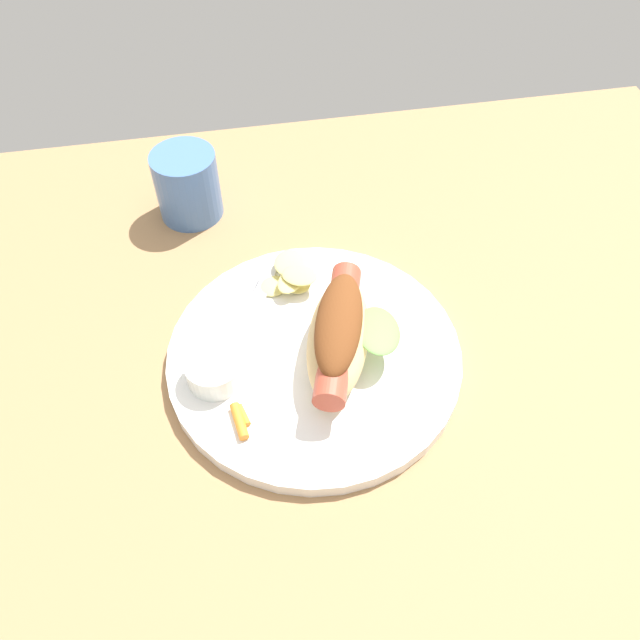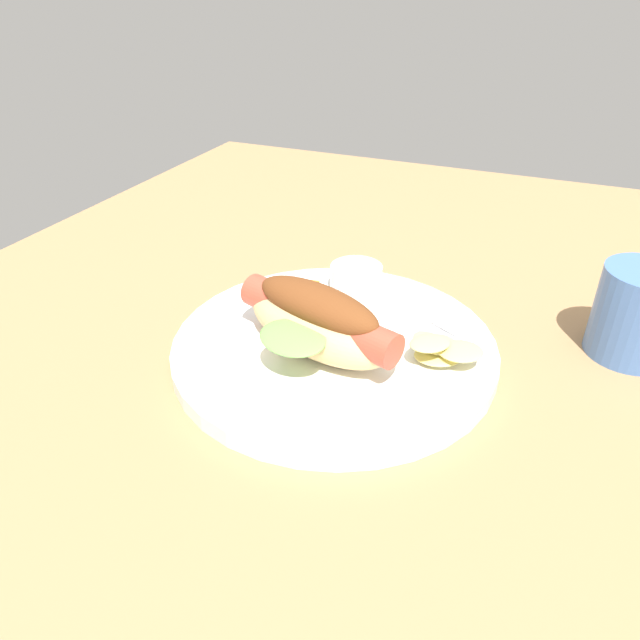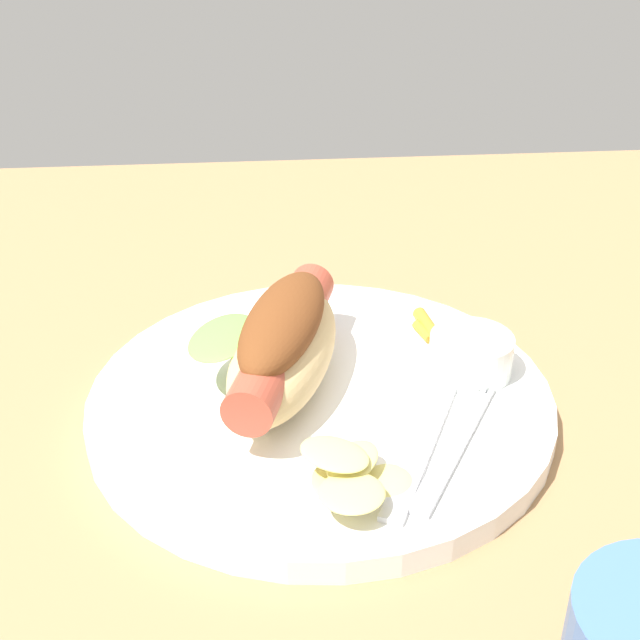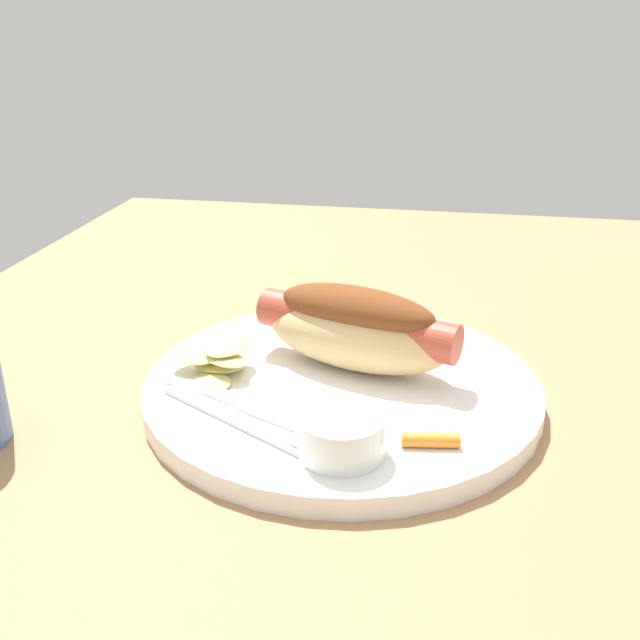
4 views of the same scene
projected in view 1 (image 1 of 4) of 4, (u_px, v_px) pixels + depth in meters
ground_plane at (297, 392)px, 65.09cm from camera, size 120.00×90.00×1.80cm
plate at (314, 356)px, 65.84cm from camera, size 29.79×29.79×1.60cm
hot_dog at (339, 334)px, 62.47cm from camera, size 11.64×16.29×6.47cm
sauce_ramekin at (214, 371)px, 62.09cm from camera, size 5.49×5.49×2.69cm
fork at (232, 318)px, 67.67cm from camera, size 8.67×13.90×0.40cm
knife at (252, 314)px, 68.06cm from camera, size 7.30×13.80×0.36cm
chips_pile at (291, 276)px, 70.22cm from camera, size 7.54×7.17×2.38cm
carrot_garnish at (240, 420)px, 59.70cm from camera, size 1.79×3.80×0.95cm
drinking_cup at (187, 185)px, 77.54cm from camera, size 7.70×7.70×8.53cm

